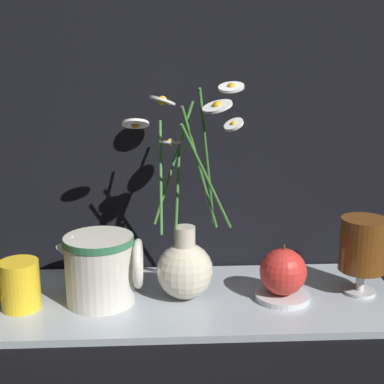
% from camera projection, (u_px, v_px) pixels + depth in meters
% --- Properties ---
extents(ground_plane, '(6.00, 6.00, 0.00)m').
position_uv_depth(ground_plane, '(195.00, 303.00, 0.93)').
color(ground_plane, black).
extents(shelf, '(0.71, 0.27, 0.01)m').
position_uv_depth(shelf, '(195.00, 300.00, 0.93)').
color(shelf, '#9EA8B2').
rests_on(shelf, ground_plane).
extents(vase_with_flowers, '(0.20, 0.20, 0.37)m').
position_uv_depth(vase_with_flowers, '(185.00, 258.00, 0.91)').
color(vase_with_flowers, beige).
rests_on(vase_with_flowers, shelf).
extents(yellow_mug, '(0.07, 0.06, 0.08)m').
position_uv_depth(yellow_mug, '(18.00, 285.00, 0.87)').
color(yellow_mug, yellow).
rests_on(yellow_mug, shelf).
extents(ceramic_pitcher, '(0.14, 0.12, 0.13)m').
position_uv_depth(ceramic_pitcher, '(101.00, 266.00, 0.89)').
color(ceramic_pitcher, beige).
rests_on(ceramic_pitcher, shelf).
extents(tea_glass, '(0.08, 0.08, 0.14)m').
position_uv_depth(tea_glass, '(362.00, 245.00, 0.92)').
color(tea_glass, silver).
rests_on(tea_glass, shelf).
extents(saucer_plate, '(0.09, 0.09, 0.01)m').
position_uv_depth(saucer_plate, '(282.00, 296.00, 0.92)').
color(saucer_plate, silver).
rests_on(saucer_plate, shelf).
extents(orange_fruit, '(0.08, 0.08, 0.09)m').
position_uv_depth(orange_fruit, '(283.00, 272.00, 0.90)').
color(orange_fruit, red).
rests_on(orange_fruit, saucer_plate).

